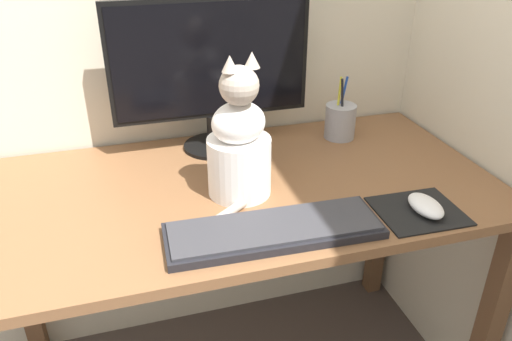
% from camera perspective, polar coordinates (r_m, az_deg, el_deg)
% --- Properties ---
extents(desk, '(1.28, 0.65, 0.71)m').
position_cam_1_polar(desk, '(1.27, -2.17, -5.66)').
color(desk, brown).
rests_on(desk, ground_plane).
extents(monitor, '(0.53, 0.17, 0.41)m').
position_cam_1_polar(monitor, '(1.33, -5.17, 11.54)').
color(monitor, black).
rests_on(monitor, desk).
extents(keyboard, '(0.45, 0.16, 0.02)m').
position_cam_1_polar(keyboard, '(1.04, 2.06, -6.79)').
color(keyboard, black).
rests_on(keyboard, desk).
extents(mousepad_right, '(0.19, 0.17, 0.00)m').
position_cam_1_polar(mousepad_right, '(1.17, 18.03, -4.42)').
color(mousepad_right, black).
rests_on(mousepad_right, desk).
extents(computer_mouse_right, '(0.06, 0.11, 0.03)m').
position_cam_1_polar(computer_mouse_right, '(1.16, 18.82, -3.83)').
color(computer_mouse_right, white).
rests_on(computer_mouse_right, mousepad_right).
extents(cat, '(0.19, 0.23, 0.34)m').
position_cam_1_polar(cat, '(1.13, -1.84, 2.94)').
color(cat, white).
rests_on(cat, desk).
extents(pen_cup, '(0.09, 0.09, 0.18)m').
position_cam_1_polar(pen_cup, '(1.47, 9.60, 5.61)').
color(pen_cup, '#99999E').
rests_on(pen_cup, desk).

